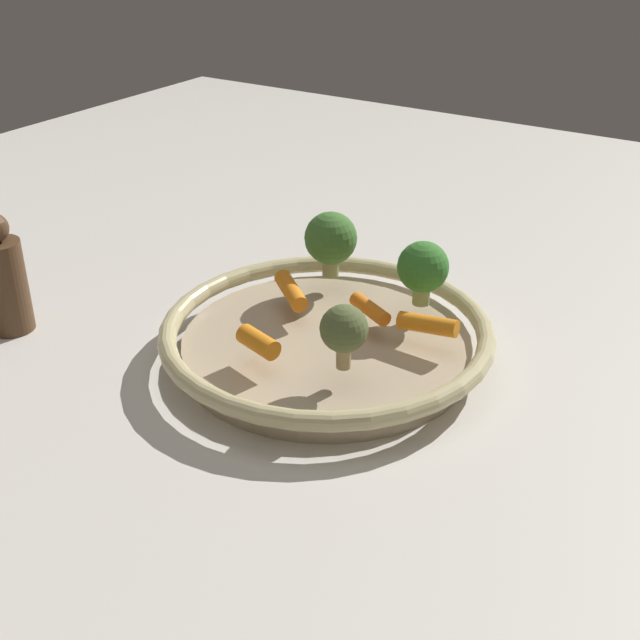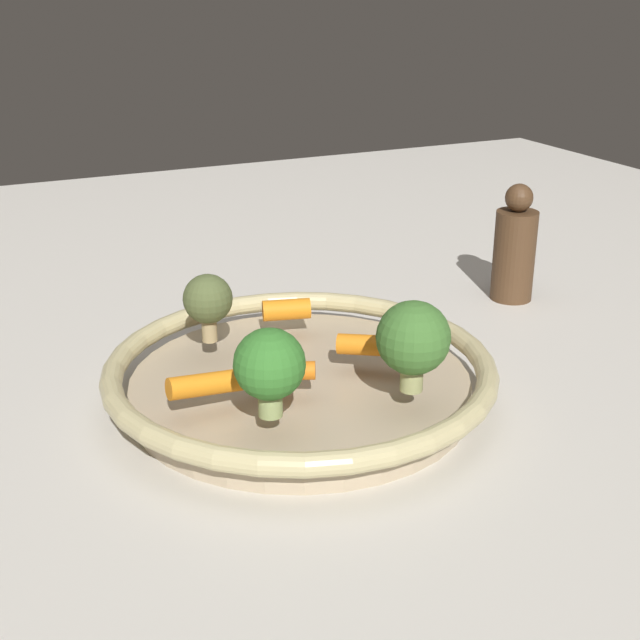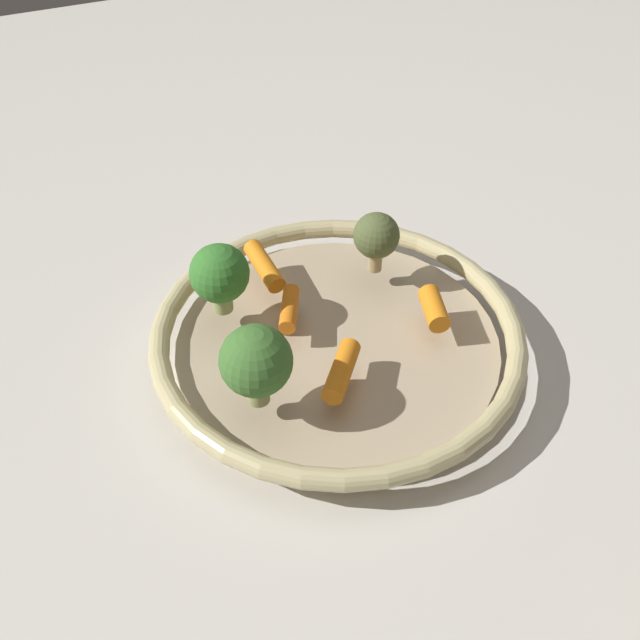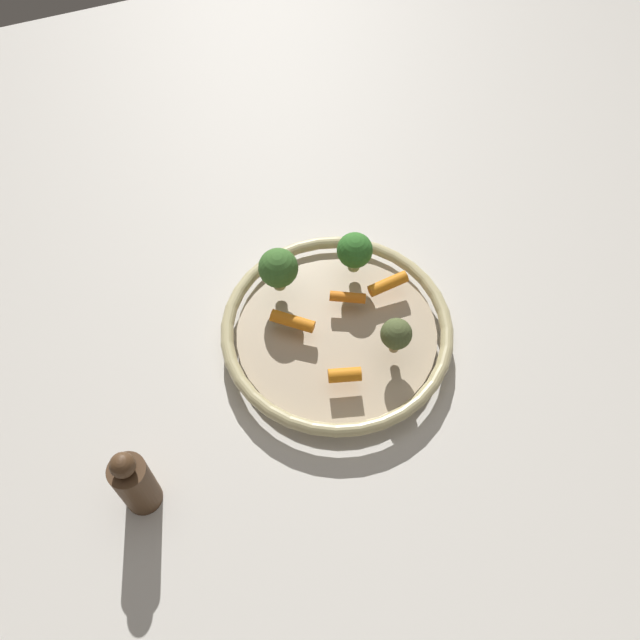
{
  "view_description": "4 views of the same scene",
  "coord_description": "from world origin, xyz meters",
  "px_view_note": "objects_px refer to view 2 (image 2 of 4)",
  "views": [
    {
      "loc": [
        -0.63,
        -0.39,
        0.45
      ],
      "look_at": [
        -0.03,
        -0.01,
        0.06
      ],
      "focal_mm": 46.59,
      "sensor_mm": 36.0,
      "label": 1
    },
    {
      "loc": [
        0.63,
        -0.27,
        0.35
      ],
      "look_at": [
        -0.01,
        0.03,
        0.07
      ],
      "focal_mm": 48.3,
      "sensor_mm": 36.0,
      "label": 2
    },
    {
      "loc": [
        0.22,
        0.47,
        0.53
      ],
      "look_at": [
        0.02,
        0.02,
        0.07
      ],
      "focal_mm": 43.7,
      "sensor_mm": 36.0,
      "label": 3
    },
    {
      "loc": [
        -0.48,
        0.21,
        0.88
      ],
      "look_at": [
        0.01,
        0.02,
        0.05
      ],
      "focal_mm": 37.83,
      "sensor_mm": 36.0,
      "label": 4
    }
  ],
  "objects_px": {
    "baby_carrot_near_rim": "(283,371)",
    "baby_carrot_back": "(286,310)",
    "broccoli_floret_edge": "(413,339)",
    "pepper_mill": "(515,249)",
    "baby_carrot_left": "(374,345)",
    "broccoli_floret_mid": "(269,366)",
    "baby_carrot_right": "(206,384)",
    "broccoli_floret_large": "(208,300)",
    "serving_bowl": "(300,377)"
  },
  "relations": [
    {
      "from": "baby_carrot_back",
      "to": "broccoli_floret_edge",
      "type": "relative_size",
      "value": 0.61
    },
    {
      "from": "serving_bowl",
      "to": "baby_carrot_back",
      "type": "distance_m",
      "value": 0.09
    },
    {
      "from": "baby_carrot_right",
      "to": "baby_carrot_back",
      "type": "height_order",
      "value": "same"
    },
    {
      "from": "broccoli_floret_large",
      "to": "baby_carrot_back",
      "type": "bearing_deg",
      "value": 102.67
    },
    {
      "from": "serving_bowl",
      "to": "baby_carrot_near_rim",
      "type": "xyz_separation_m",
      "value": [
        0.03,
        -0.03,
        0.03
      ]
    },
    {
      "from": "broccoli_floret_large",
      "to": "broccoli_floret_mid",
      "type": "xyz_separation_m",
      "value": [
        0.15,
        -0.0,
        0.0
      ]
    },
    {
      "from": "baby_carrot_near_rim",
      "to": "baby_carrot_back",
      "type": "height_order",
      "value": "baby_carrot_back"
    },
    {
      "from": "serving_bowl",
      "to": "pepper_mill",
      "type": "relative_size",
      "value": 2.53
    },
    {
      "from": "baby_carrot_left",
      "to": "broccoli_floret_mid",
      "type": "distance_m",
      "value": 0.14
    },
    {
      "from": "baby_carrot_left",
      "to": "broccoli_floret_edge",
      "type": "bearing_deg",
      "value": -4.1
    },
    {
      "from": "broccoli_floret_large",
      "to": "broccoli_floret_mid",
      "type": "height_order",
      "value": "broccoli_floret_mid"
    },
    {
      "from": "baby_carrot_right",
      "to": "baby_carrot_back",
      "type": "xyz_separation_m",
      "value": [
        -0.12,
        0.12,
        0.0
      ]
    },
    {
      "from": "serving_bowl",
      "to": "baby_carrot_back",
      "type": "xyz_separation_m",
      "value": [
        -0.09,
        0.02,
        0.03
      ]
    },
    {
      "from": "broccoli_floret_edge",
      "to": "baby_carrot_left",
      "type": "bearing_deg",
      "value": 175.9
    },
    {
      "from": "baby_carrot_right",
      "to": "pepper_mill",
      "type": "distance_m",
      "value": 0.46
    },
    {
      "from": "broccoli_floret_edge",
      "to": "broccoli_floret_mid",
      "type": "distance_m",
      "value": 0.12
    },
    {
      "from": "serving_bowl",
      "to": "broccoli_floret_large",
      "type": "relative_size",
      "value": 5.45
    },
    {
      "from": "broccoli_floret_large",
      "to": "broccoli_floret_mid",
      "type": "relative_size",
      "value": 0.9
    },
    {
      "from": "broccoli_floret_large",
      "to": "pepper_mill",
      "type": "distance_m",
      "value": 0.39
    },
    {
      "from": "broccoli_floret_large",
      "to": "serving_bowl",
      "type": "bearing_deg",
      "value": 42.1
    },
    {
      "from": "baby_carrot_near_rim",
      "to": "broccoli_floret_large",
      "type": "relative_size",
      "value": 0.85
    },
    {
      "from": "baby_carrot_right",
      "to": "baby_carrot_back",
      "type": "distance_m",
      "value": 0.17
    },
    {
      "from": "baby_carrot_near_rim",
      "to": "broccoli_floret_edge",
      "type": "xyz_separation_m",
      "value": [
        0.06,
        0.09,
        0.04
      ]
    },
    {
      "from": "baby_carrot_right",
      "to": "broccoli_floret_edge",
      "type": "bearing_deg",
      "value": 68.03
    },
    {
      "from": "broccoli_floret_mid",
      "to": "broccoli_floret_edge",
      "type": "bearing_deg",
      "value": 86.13
    },
    {
      "from": "broccoli_floret_edge",
      "to": "baby_carrot_right",
      "type": "bearing_deg",
      "value": -111.97
    },
    {
      "from": "baby_carrot_back",
      "to": "broccoli_floret_edge",
      "type": "height_order",
      "value": "broccoli_floret_edge"
    },
    {
      "from": "broccoli_floret_edge",
      "to": "broccoli_floret_large",
      "type": "relative_size",
      "value": 1.19
    },
    {
      "from": "serving_bowl",
      "to": "baby_carrot_left",
      "type": "xyz_separation_m",
      "value": [
        0.02,
        0.06,
        0.03
      ]
    },
    {
      "from": "broccoli_floret_mid",
      "to": "baby_carrot_right",
      "type": "bearing_deg",
      "value": -147.63
    },
    {
      "from": "baby_carrot_left",
      "to": "broccoli_floret_mid",
      "type": "bearing_deg",
      "value": -62.5
    },
    {
      "from": "serving_bowl",
      "to": "baby_carrot_near_rim",
      "type": "bearing_deg",
      "value": -41.54
    },
    {
      "from": "baby_carrot_right",
      "to": "serving_bowl",
      "type": "bearing_deg",
      "value": 109.79
    },
    {
      "from": "baby_carrot_near_rim",
      "to": "pepper_mill",
      "type": "xyz_separation_m",
      "value": [
        -0.17,
        0.36,
        0.01
      ]
    },
    {
      "from": "baby_carrot_near_rim",
      "to": "serving_bowl",
      "type": "bearing_deg",
      "value": 138.46
    },
    {
      "from": "broccoli_floret_large",
      "to": "pepper_mill",
      "type": "xyz_separation_m",
      "value": [
        -0.07,
        0.39,
        -0.02
      ]
    },
    {
      "from": "baby_carrot_right",
      "to": "broccoli_floret_edge",
      "type": "xyz_separation_m",
      "value": [
        0.06,
        0.15,
        0.04
      ]
    },
    {
      "from": "baby_carrot_left",
      "to": "broccoli_floret_large",
      "type": "height_order",
      "value": "broccoli_floret_large"
    },
    {
      "from": "baby_carrot_right",
      "to": "broccoli_floret_mid",
      "type": "distance_m",
      "value": 0.07
    },
    {
      "from": "baby_carrot_right",
      "to": "pepper_mill",
      "type": "bearing_deg",
      "value": 111.74
    },
    {
      "from": "baby_carrot_right",
      "to": "pepper_mill",
      "type": "height_order",
      "value": "pepper_mill"
    },
    {
      "from": "baby_carrot_near_rim",
      "to": "broccoli_floret_mid",
      "type": "height_order",
      "value": "broccoli_floret_mid"
    },
    {
      "from": "baby_carrot_left",
      "to": "baby_carrot_back",
      "type": "xyz_separation_m",
      "value": [
        -0.11,
        -0.04,
        0.0
      ]
    },
    {
      "from": "serving_bowl",
      "to": "broccoli_floret_mid",
      "type": "xyz_separation_m",
      "value": [
        0.09,
        -0.06,
        0.06
      ]
    },
    {
      "from": "baby_carrot_near_rim",
      "to": "baby_carrot_back",
      "type": "bearing_deg",
      "value": 155.81
    },
    {
      "from": "baby_carrot_near_rim",
      "to": "broccoli_floret_mid",
      "type": "relative_size",
      "value": 0.77
    },
    {
      "from": "serving_bowl",
      "to": "pepper_mill",
      "type": "xyz_separation_m",
      "value": [
        -0.13,
        0.33,
        0.04
      ]
    },
    {
      "from": "serving_bowl",
      "to": "baby_carrot_near_rim",
      "type": "relative_size",
      "value": 6.41
    },
    {
      "from": "broccoli_floret_edge",
      "to": "pepper_mill",
      "type": "xyz_separation_m",
      "value": [
        -0.23,
        0.27,
        -0.03
      ]
    },
    {
      "from": "baby_carrot_right",
      "to": "broccoli_floret_large",
      "type": "bearing_deg",
      "value": 160.26
    }
  ]
}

